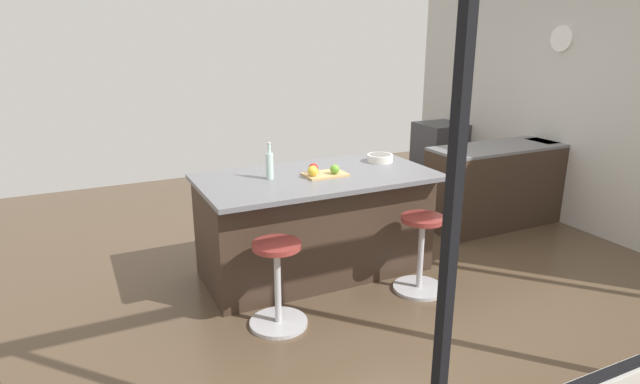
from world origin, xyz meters
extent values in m
plane|color=brown|center=(0.00, 0.00, 0.00)|extent=(7.30, 7.30, 0.00)
cube|color=black|center=(0.86, 2.54, 1.49)|extent=(0.05, 0.06, 2.57)
cube|color=beige|center=(-2.81, 0.00, 1.45)|extent=(0.12, 5.08, 2.89)
cylinder|color=white|center=(-2.74, -0.10, 2.04)|extent=(0.03, 0.28, 0.28)
cube|color=#38281E|center=(-2.46, -0.11, 0.44)|extent=(2.48, 0.60, 0.88)
cube|color=slate|center=(-2.46, -0.11, 0.90)|extent=(2.48, 0.60, 0.03)
cube|color=#38383D|center=(-2.77, -0.11, 0.85)|extent=(0.44, 0.36, 0.12)
cylinder|color=#B7B7BC|center=(-2.77, -0.26, 1.05)|extent=(0.02, 0.02, 0.28)
cube|color=#38383D|center=(-2.46, -1.70, 0.44)|extent=(0.60, 0.60, 0.88)
cube|color=black|center=(-2.46, -1.39, 0.40)|extent=(0.44, 0.01, 0.32)
cube|color=#38281E|center=(0.37, 0.14, 0.45)|extent=(1.99, 0.87, 0.90)
cube|color=slate|center=(0.37, 0.19, 0.92)|extent=(2.05, 1.07, 0.04)
cylinder|color=#B7B7BC|center=(-0.28, 0.86, 0.01)|extent=(0.44, 0.44, 0.03)
cylinder|color=#B7B7BC|center=(-0.28, 0.86, 0.32)|extent=(0.05, 0.05, 0.61)
cylinder|color=maroon|center=(-0.28, 0.86, 0.65)|extent=(0.36, 0.36, 0.04)
cylinder|color=#B7B7BC|center=(1.01, 0.86, 0.01)|extent=(0.44, 0.44, 0.03)
cylinder|color=#B7B7BC|center=(1.01, 0.86, 0.32)|extent=(0.05, 0.05, 0.61)
cylinder|color=maroon|center=(1.01, 0.86, 0.65)|extent=(0.36, 0.36, 0.04)
cube|color=tan|center=(0.32, 0.24, 0.95)|extent=(0.36, 0.24, 0.02)
sphere|color=red|center=(0.40, 0.17, 1.00)|extent=(0.08, 0.08, 0.08)
sphere|color=#609E2D|center=(0.25, 0.29, 1.00)|extent=(0.08, 0.08, 0.08)
sphere|color=gold|center=(0.45, 0.27, 1.00)|extent=(0.09, 0.09, 0.09)
cylinder|color=silver|center=(0.78, 0.13, 1.05)|extent=(0.06, 0.06, 0.22)
cylinder|color=silver|center=(0.78, 0.13, 1.20)|extent=(0.03, 0.03, 0.08)
cylinder|color=#B7B7BC|center=(0.78, 0.13, 1.24)|extent=(0.03, 0.03, 0.02)
cylinder|color=silver|center=(-0.37, 0.02, 0.97)|extent=(0.24, 0.24, 0.07)
cylinder|color=slate|center=(-0.37, 0.02, 0.99)|extent=(0.20, 0.20, 0.04)
camera|label=1|loc=(2.27, 4.19, 2.14)|focal=29.81mm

